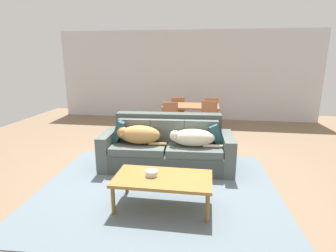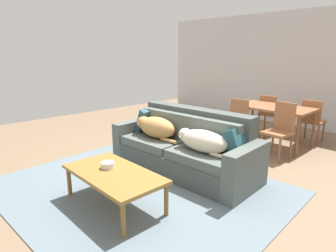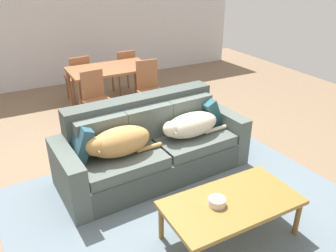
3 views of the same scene
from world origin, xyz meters
name	(u,v)px [view 1 (image 1 of 3)]	position (x,y,z in m)	size (l,w,h in m)	color
ground_plane	(165,166)	(0.00, 0.00, 0.00)	(10.00, 10.00, 0.00)	#7E654C
back_partition	(186,76)	(0.00, 4.00, 1.35)	(8.00, 0.12, 2.70)	silver
area_rug	(158,189)	(0.05, -0.88, 0.01)	(3.50, 2.94, 0.01)	slate
couch	(167,147)	(0.04, 0.01, 0.35)	(2.32, 1.00, 0.92)	#444C48
dog_on_left_cushion	(138,135)	(-0.44, -0.16, 0.62)	(0.87, 0.39, 0.32)	tan
dog_on_right_cushion	(192,138)	(0.48, -0.14, 0.60)	(0.89, 0.37, 0.29)	beige
throw_pillow_by_left_arm	(120,130)	(-0.81, 0.01, 0.64)	(0.11, 0.41, 0.41)	#294F5E
throw_pillow_by_right_arm	(216,133)	(0.89, 0.10, 0.62)	(0.15, 0.37, 0.37)	#26535C
coffee_table	(163,180)	(0.19, -1.35, 0.38)	(1.25, 0.66, 0.42)	olive
bowl_on_coffee_table	(152,173)	(0.04, -1.33, 0.46)	(0.16, 0.16, 0.07)	silver
dining_table	(191,108)	(0.31, 2.19, 0.67)	(1.38, 0.82, 0.74)	#935B38
dining_chair_near_left	(170,120)	(-0.13, 1.61, 0.49)	(0.45, 0.45, 0.88)	#935B38
dining_chair_near_right	(208,120)	(0.75, 1.57, 0.52)	(0.44, 0.44, 0.94)	#935B38
dining_chair_far_left	(178,110)	(-0.09, 2.80, 0.48)	(0.44, 0.44, 0.86)	#935B38
dining_chair_far_right	(211,111)	(0.81, 2.81, 0.48)	(0.42, 0.42, 0.86)	#935B38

